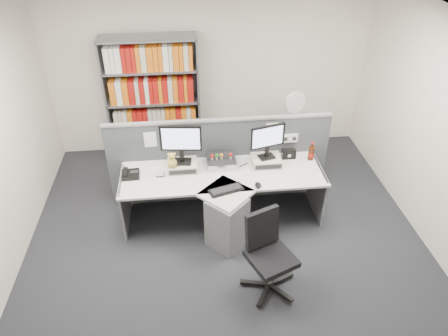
{
  "coord_description": "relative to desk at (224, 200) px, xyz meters",
  "views": [
    {
      "loc": [
        -0.44,
        -3.48,
        3.79
      ],
      "look_at": [
        0.0,
        0.65,
        0.92
      ],
      "focal_mm": 33.3,
      "sensor_mm": 36.0,
      "label": 1
    }
  ],
  "objects": [
    {
      "name": "monitor_riser_left",
      "position": [
        -0.51,
        0.38,
        0.31
      ],
      "size": [
        0.38,
        0.31,
        0.1
      ],
      "color": "beige",
      "rests_on": "desk"
    },
    {
      "name": "desk",
      "position": [
        0.0,
        0.0,
        0.0
      ],
      "size": [
        2.6,
        1.2,
        0.72
      ],
      "color": "silver",
      "rests_on": "ground"
    },
    {
      "name": "room_shell",
      "position": [
        0.0,
        -0.6,
        1.33
      ],
      "size": [
        5.04,
        5.54,
        2.72
      ],
      "color": "white",
      "rests_on": "ground"
    },
    {
      "name": "plush_toy",
      "position": [
        -0.63,
        0.3,
        0.45
      ],
      "size": [
        0.12,
        0.12,
        0.21
      ],
      "color": "gold",
      "rests_on": "monitor_riser_left"
    },
    {
      "name": "shelving_unit",
      "position": [
        -0.9,
        1.85,
        0.52
      ],
      "size": [
        1.41,
        0.4,
        2.0
      ],
      "color": "gray",
      "rests_on": "ground"
    },
    {
      "name": "desktop_pc",
      "position": [
        0.0,
        0.42,
        0.31
      ],
      "size": [
        0.37,
        0.33,
        0.1
      ],
      "color": "black",
      "rests_on": "desk"
    },
    {
      "name": "partition",
      "position": [
        0.0,
        0.65,
        0.19
      ],
      "size": [
        3.0,
        0.08,
        1.27
      ],
      "color": "#474A50",
      "rests_on": "ground"
    },
    {
      "name": "filing_cabinet",
      "position": [
        1.2,
        1.4,
        -0.11
      ],
      "size": [
        0.45,
        0.61,
        0.7
      ],
      "color": "gray",
      "rests_on": "ground"
    },
    {
      "name": "desk_calendar",
      "position": [
        -0.79,
        0.25,
        0.32
      ],
      "size": [
        0.1,
        0.08,
        0.12
      ],
      "color": "black",
      "rests_on": "desk"
    },
    {
      "name": "mouse",
      "position": [
        0.4,
        -0.1,
        0.29
      ],
      "size": [
        0.08,
        0.12,
        0.05
      ],
      "primitive_type": "ellipsoid",
      "color": "black",
      "rests_on": "desk"
    },
    {
      "name": "monitor_left",
      "position": [
        -0.51,
        0.38,
        0.68
      ],
      "size": [
        0.52,
        0.19,
        0.53
      ],
      "color": "black",
      "rests_on": "monitor_riser_left"
    },
    {
      "name": "monitor_riser_right",
      "position": [
        0.59,
        0.38,
        0.31
      ],
      "size": [
        0.38,
        0.31,
        0.1
      ],
      "color": "beige",
      "rests_on": "desk"
    },
    {
      "name": "office_chair",
      "position": [
        0.36,
        -0.97,
        0.05
      ],
      "size": [
        0.63,
        0.62,
        0.95
      ],
      "color": "silver",
      "rests_on": "ground"
    },
    {
      "name": "speaker",
      "position": [
        0.92,
        0.5,
        0.33
      ],
      "size": [
        0.18,
        0.1,
        0.12
      ],
      "primitive_type": "cube",
      "color": "black",
      "rests_on": "desk"
    },
    {
      "name": "figurines",
      "position": [
        -0.01,
        0.41,
        0.41
      ],
      "size": [
        0.29,
        0.05,
        0.09
      ],
      "color": "beige",
      "rests_on": "desktop_pc"
    },
    {
      "name": "monitor_right",
      "position": [
        0.59,
        0.38,
        0.65
      ],
      "size": [
        0.45,
        0.2,
        0.47
      ],
      "color": "black",
      "rests_on": "monitor_riser_right"
    },
    {
      "name": "ground",
      "position": [
        0.0,
        -0.6,
        -0.46
      ],
      "size": [
        5.5,
        5.5,
        0.0
      ],
      "primitive_type": "plane",
      "color": "#2B2D33",
      "rests_on": "ground"
    },
    {
      "name": "desk_phone",
      "position": [
        -1.16,
        0.28,
        0.3
      ],
      "size": [
        0.22,
        0.21,
        0.09
      ],
      "color": "black",
      "rests_on": "desk"
    },
    {
      "name": "desk_fan",
      "position": [
        1.2,
        1.4,
        0.6
      ],
      "size": [
        0.33,
        0.2,
        0.57
      ],
      "color": "white",
      "rests_on": "filing_cabinet"
    },
    {
      "name": "keyboard",
      "position": [
        0.0,
        -0.14,
        0.28
      ],
      "size": [
        0.45,
        0.27,
        0.03
      ],
      "color": "black",
      "rests_on": "desk"
    },
    {
      "name": "cola_bottle",
      "position": [
        1.21,
        0.43,
        0.36
      ],
      "size": [
        0.08,
        0.08,
        0.26
      ],
      "color": "#3F190A",
      "rests_on": "desk"
    }
  ]
}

